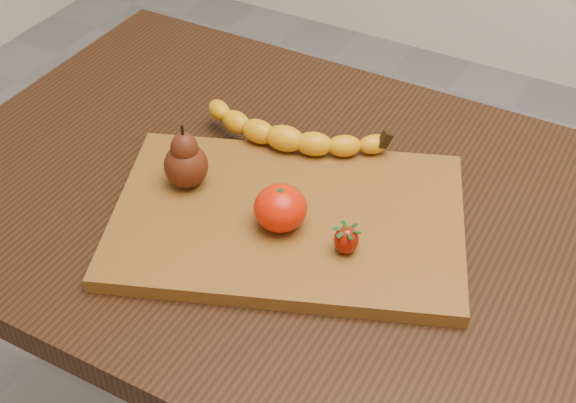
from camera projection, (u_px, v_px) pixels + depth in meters
The scene contains 6 objects.
table at pixel (285, 248), 1.15m from camera, with size 1.00×0.70×0.76m.
cutting_board at pixel (288, 219), 1.04m from camera, with size 0.45×0.30×0.02m, color brown.
banana at pixel (285, 138), 1.13m from camera, with size 0.24×0.06×0.04m, color orange, non-canonical shape.
pear at pixel (185, 155), 1.05m from camera, with size 0.06×0.06×0.09m, color #4E1D0C, non-canonical shape.
mandarin at pixel (280, 208), 1.00m from camera, with size 0.07×0.07×0.06m, color red.
strawberry at pixel (346, 239), 0.97m from camera, with size 0.03×0.03×0.04m, color #8F1003, non-canonical shape.
Camera 1 is at (0.40, -0.73, 1.46)m, focal length 50.00 mm.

